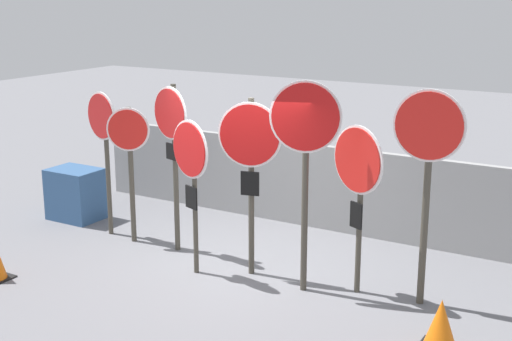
# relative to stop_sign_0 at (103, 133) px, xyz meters

# --- Properties ---
(ground_plane) EXTENTS (40.00, 40.00, 0.00)m
(ground_plane) POSITION_rel_stop_sign_0_xyz_m (2.55, -0.25, -1.66)
(ground_plane) COLOR slate
(fence_back) EXTENTS (8.26, 0.12, 1.39)m
(fence_back) POSITION_rel_stop_sign_0_xyz_m (2.55, 2.04, -0.96)
(fence_back) COLOR gray
(fence_back) RESTS_ON ground
(stop_sign_0) EXTENTS (0.73, 0.24, 2.31)m
(stop_sign_0) POSITION_rel_stop_sign_0_xyz_m (0.00, 0.00, 0.00)
(stop_sign_0) COLOR #474238
(stop_sign_0) RESTS_ON ground
(stop_sign_1) EXTENTS (0.61, 0.30, 2.13)m
(stop_sign_1) POSITION_rel_stop_sign_0_xyz_m (0.58, -0.07, -0.17)
(stop_sign_1) COLOR #474238
(stop_sign_1) RESTS_ON ground
(stop_sign_2) EXTENTS (0.75, 0.26, 2.52)m
(stop_sign_2) POSITION_rel_stop_sign_0_xyz_m (1.37, -0.04, 0.13)
(stop_sign_2) COLOR #474238
(stop_sign_2) RESTS_ON ground
(stop_sign_3) EXTENTS (0.75, 0.30, 2.17)m
(stop_sign_3) POSITION_rel_stop_sign_0_xyz_m (2.13, -0.63, -0.11)
(stop_sign_3) COLOR #474238
(stop_sign_3) RESTS_ON ground
(stop_sign_4) EXTENTS (0.86, 0.25, 2.46)m
(stop_sign_4) POSITION_rel_stop_sign_0_xyz_m (2.83, -0.26, 0.07)
(stop_sign_4) COLOR #474238
(stop_sign_4) RESTS_ON ground
(stop_sign_5) EXTENTS (0.87, 0.31, 2.77)m
(stop_sign_5) POSITION_rel_stop_sign_0_xyz_m (3.71, -0.40, 0.32)
(stop_sign_5) COLOR #474238
(stop_sign_5) RESTS_ON ground
(stop_sign_6) EXTENTS (0.80, 0.40, 2.22)m
(stop_sign_6) POSITION_rel_stop_sign_0_xyz_m (4.31, -0.10, -0.08)
(stop_sign_6) COLOR #474238
(stop_sign_6) RESTS_ON ground
(stop_sign_7) EXTENTS (0.87, 0.17, 2.72)m
(stop_sign_7) POSITION_rel_stop_sign_0_xyz_m (5.15, -0.02, 0.24)
(stop_sign_7) COLOR #474238
(stop_sign_7) RESTS_ON ground
(traffic_cone_0) EXTENTS (0.46, 0.46, 0.60)m
(traffic_cone_0) POSITION_rel_stop_sign_0_xyz_m (5.71, -1.04, -1.36)
(traffic_cone_0) COLOR black
(traffic_cone_0) RESTS_ON ground
(storage_crate) EXTENTS (0.86, 0.65, 0.88)m
(storage_crate) POSITION_rel_stop_sign_0_xyz_m (-1.02, 0.34, -1.22)
(storage_crate) COLOR #335684
(storage_crate) RESTS_ON ground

